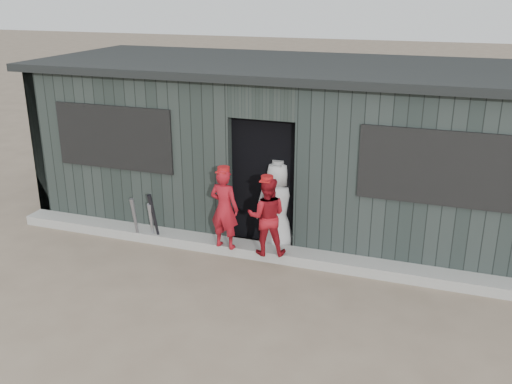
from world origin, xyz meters
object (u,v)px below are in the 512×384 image
at_px(bat_mid, 135,220).
at_px(bat_right, 155,219).
at_px(bat_left, 152,223).
at_px(player_red_right, 267,216).
at_px(dugout, 290,143).
at_px(player_grey_back, 278,206).
at_px(player_red_left, 224,209).

relative_size(bat_mid, bat_right, 0.85).
relative_size(bat_left, player_red_right, 0.63).
relative_size(bat_mid, dugout, 0.09).
relative_size(bat_mid, player_grey_back, 0.53).
bearing_deg(bat_mid, bat_right, 0.82).
bearing_deg(bat_left, player_red_left, -1.13).
bearing_deg(dugout, bat_right, -130.34).
distance_m(bat_mid, player_red_left, 1.54).
distance_m(bat_left, bat_mid, 0.27).
relative_size(bat_right, player_red_left, 0.71).
distance_m(player_red_left, dugout, 1.98).
bearing_deg(bat_right, bat_left, 165.21).
xyz_separation_m(player_red_left, dugout, (0.43, 1.86, 0.54)).
xyz_separation_m(bat_mid, dugout, (1.91, 1.86, 0.92)).
bearing_deg(player_red_right, player_red_left, -14.87).
bearing_deg(bat_right, dugout, 49.66).
relative_size(bat_right, player_grey_back, 0.63).
relative_size(bat_mid, player_red_right, 0.64).
bearing_deg(dugout, player_red_right, -83.37).
relative_size(bat_left, bat_mid, 0.98).
xyz_separation_m(player_red_right, player_grey_back, (0.00, 0.50, -0.04)).
relative_size(player_red_left, dugout, 0.14).
relative_size(bat_left, dugout, 0.09).
distance_m(bat_right, player_grey_back, 1.88).
xyz_separation_m(bat_left, player_red_left, (1.22, -0.02, 0.40)).
bearing_deg(bat_left, player_grey_back, 14.46).
bearing_deg(player_grey_back, bat_mid, 2.82).
bearing_deg(bat_left, dugout, 48.19).
bearing_deg(bat_left, player_red_right, -0.75).
height_order(bat_left, bat_mid, bat_mid).
height_order(bat_right, dugout, dugout).
height_order(bat_mid, player_red_right, player_red_right).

